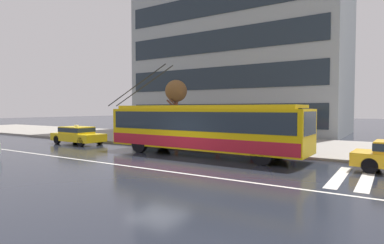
% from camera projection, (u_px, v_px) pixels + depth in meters
% --- Properties ---
extents(ground_plane, '(160.00, 160.00, 0.00)m').
position_uv_depth(ground_plane, '(159.00, 164.00, 14.78)').
color(ground_plane, '#20232C').
extents(sidewalk_slab, '(80.00, 10.00, 0.14)m').
position_uv_depth(sidewalk_slab, '(244.00, 143.00, 23.21)').
color(sidewalk_slab, gray).
rests_on(sidewalk_slab, ground_plane).
extents(crosswalk_stripe_edge_near, '(0.44, 4.40, 0.01)m').
position_uv_depth(crosswalk_stripe_edge_near, '(339.00, 177.00, 12.00)').
color(crosswalk_stripe_edge_near, beige).
rests_on(crosswalk_stripe_edge_near, ground_plane).
extents(crosswalk_stripe_inner_a, '(0.44, 4.40, 0.01)m').
position_uv_depth(crosswalk_stripe_inner_a, '(366.00, 179.00, 11.51)').
color(crosswalk_stripe_inner_a, beige).
rests_on(crosswalk_stripe_inner_a, ground_plane).
extents(lane_centre_line, '(72.00, 0.14, 0.01)m').
position_uv_depth(lane_centre_line, '(141.00, 168.00, 13.77)').
color(lane_centre_line, silver).
rests_on(lane_centre_line, ground_plane).
extents(trolleybus, '(12.97, 2.80, 5.18)m').
position_uv_depth(trolleybus, '(203.00, 128.00, 17.41)').
color(trolleybus, '#DEB209').
rests_on(trolleybus, ground_plane).
extents(taxi_queued_behind_bus, '(4.25, 1.87, 1.39)m').
position_uv_depth(taxi_queued_behind_bus, '(78.00, 134.00, 23.05)').
color(taxi_queued_behind_bus, yellow).
rests_on(taxi_queued_behind_bus, ground_plane).
extents(pedestrian_at_shelter, '(1.18, 1.18, 1.90)m').
position_uv_depth(pedestrian_at_shelter, '(287.00, 124.00, 18.49)').
color(pedestrian_at_shelter, black).
rests_on(pedestrian_at_shelter, sidewalk_slab).
extents(pedestrian_approaching_curb, '(1.32, 1.32, 1.87)m').
position_uv_depth(pedestrian_approaching_curb, '(295.00, 126.00, 17.44)').
color(pedestrian_approaching_curb, navy).
rests_on(pedestrian_approaching_curb, sidewalk_slab).
extents(pedestrian_walking_past, '(1.31, 1.31, 2.02)m').
position_uv_depth(pedestrian_walking_past, '(251.00, 122.00, 19.49)').
color(pedestrian_walking_past, black).
rests_on(pedestrian_walking_past, sidewalk_slab).
extents(pedestrian_waiting_by_pole, '(1.42, 1.42, 2.02)m').
position_uv_depth(pedestrian_waiting_by_pole, '(216.00, 121.00, 20.56)').
color(pedestrian_waiting_by_pole, '#5C4350').
rests_on(pedestrian_waiting_by_pole, sidewalk_slab).
extents(street_tree_bare, '(2.02, 2.13, 4.66)m').
position_uv_depth(street_tree_bare, '(176.00, 93.00, 24.48)').
color(street_tree_bare, brown).
rests_on(street_tree_bare, sidewalk_slab).
extents(office_tower_corner_left, '(22.23, 12.06, 25.47)m').
position_uv_depth(office_tower_corner_left, '(241.00, 17.00, 35.28)').
color(office_tower_corner_left, '#91999D').
rests_on(office_tower_corner_left, ground_plane).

